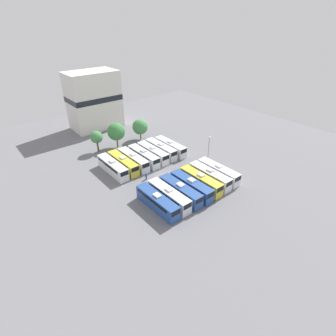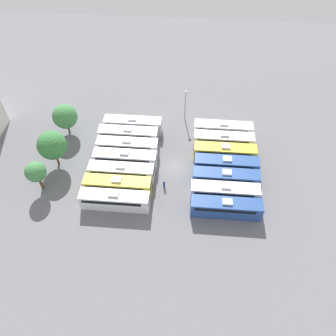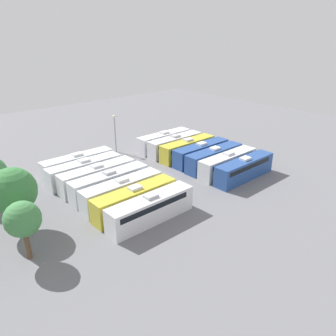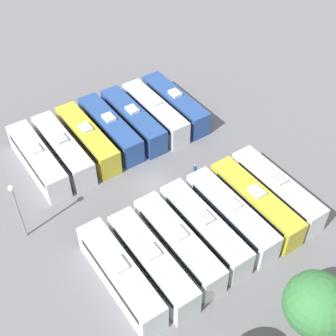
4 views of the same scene
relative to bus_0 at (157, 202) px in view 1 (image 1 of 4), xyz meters
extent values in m
plane|color=slate|center=(9.44, 9.15, -1.74)|extent=(123.10, 123.10, 0.00)
cube|color=#284C93|center=(0.00, -0.04, -0.15)|extent=(2.52, 11.67, 3.18)
cube|color=black|center=(0.00, 0.26, 0.74)|extent=(2.56, 9.92, 0.70)
cube|color=black|center=(0.00, -5.86, 0.73)|extent=(2.22, 0.08, 1.11)
cube|color=white|center=(0.00, -0.04, 1.61)|extent=(1.20, 1.60, 0.35)
cube|color=silver|center=(3.16, 0.04, -0.15)|extent=(2.52, 11.67, 3.18)
cube|color=black|center=(3.16, 0.33, 0.74)|extent=(2.56, 9.92, 0.70)
cube|color=black|center=(3.16, -5.79, 0.73)|extent=(2.22, 0.08, 1.11)
cube|color=silver|center=(3.16, 0.04, 1.61)|extent=(1.20, 1.60, 0.35)
cube|color=#284C93|center=(6.25, -0.20, -0.15)|extent=(2.52, 11.67, 3.18)
cube|color=black|center=(6.25, 0.09, 0.74)|extent=(2.56, 9.92, 0.70)
cube|color=black|center=(6.25, -6.03, 0.73)|extent=(2.22, 0.08, 1.11)
cube|color=white|center=(6.25, -0.20, 1.61)|extent=(1.20, 1.60, 0.35)
cube|color=#284C93|center=(9.39, -0.39, -0.15)|extent=(2.52, 11.67, 3.18)
cube|color=black|center=(9.39, -0.10, 0.74)|extent=(2.56, 9.92, 0.70)
cube|color=black|center=(9.39, -6.22, 0.73)|extent=(2.22, 0.08, 1.11)
cube|color=white|center=(9.39, -0.39, 1.61)|extent=(1.20, 1.60, 0.35)
cube|color=gold|center=(12.55, -0.23, -0.15)|extent=(2.52, 11.67, 3.18)
cube|color=black|center=(12.55, 0.06, 0.74)|extent=(2.56, 9.92, 0.70)
cube|color=black|center=(12.55, -6.06, 0.73)|extent=(2.22, 0.08, 1.11)
cube|color=silver|center=(12.55, -0.23, 1.61)|extent=(1.20, 1.60, 0.35)
cube|color=silver|center=(15.75, -0.11, -0.15)|extent=(2.52, 11.67, 3.18)
cube|color=black|center=(15.75, 0.18, 0.74)|extent=(2.56, 9.92, 0.70)
cube|color=black|center=(15.75, -5.94, 0.73)|extent=(2.22, 0.08, 1.11)
cube|color=#B2B2B7|center=(15.75, -0.11, 1.61)|extent=(1.20, 1.60, 0.35)
cube|color=silver|center=(18.87, -0.11, -0.15)|extent=(2.52, 11.67, 3.18)
cube|color=black|center=(18.87, 0.18, 0.74)|extent=(2.56, 9.92, 0.70)
cube|color=black|center=(18.87, -5.94, 0.73)|extent=(2.22, 0.08, 1.11)
cube|color=silver|center=(18.87, -0.11, 1.61)|extent=(1.20, 1.60, 0.35)
cube|color=silver|center=(0.03, 18.54, -0.15)|extent=(2.52, 11.67, 3.18)
cube|color=black|center=(0.03, 18.83, 0.74)|extent=(2.56, 9.92, 0.70)
cube|color=black|center=(0.03, 12.71, 0.73)|extent=(2.22, 0.08, 1.11)
cube|color=#B2B2B7|center=(0.03, 18.54, 1.61)|extent=(1.20, 1.60, 0.35)
cube|color=gold|center=(3.09, 18.61, -0.15)|extent=(2.52, 11.67, 3.18)
cube|color=black|center=(3.09, 18.90, 0.74)|extent=(2.56, 9.92, 0.70)
cube|color=black|center=(3.09, 12.78, 0.73)|extent=(2.22, 0.08, 1.11)
cube|color=silver|center=(3.09, 18.61, 1.61)|extent=(1.20, 1.60, 0.35)
cube|color=silver|center=(6.19, 18.47, -0.15)|extent=(2.52, 11.67, 3.18)
cube|color=black|center=(6.19, 18.76, 0.74)|extent=(2.56, 9.92, 0.70)
cube|color=black|center=(6.19, 12.64, 0.73)|extent=(2.22, 0.08, 1.11)
cube|color=silver|center=(6.19, 18.47, 1.61)|extent=(1.20, 1.60, 0.35)
cube|color=silver|center=(9.44, 18.33, -0.15)|extent=(2.52, 11.67, 3.18)
cube|color=black|center=(9.44, 18.62, 0.74)|extent=(2.56, 9.92, 0.70)
cube|color=black|center=(9.44, 12.50, 0.73)|extent=(2.22, 0.08, 1.11)
cube|color=#B2B2B7|center=(9.44, 18.33, 1.61)|extent=(1.20, 1.60, 0.35)
cube|color=silver|center=(12.60, 18.40, -0.15)|extent=(2.52, 11.67, 3.18)
cube|color=black|center=(12.60, 18.69, 0.74)|extent=(2.56, 9.92, 0.70)
cube|color=black|center=(12.60, 12.57, 0.73)|extent=(2.22, 0.08, 1.11)
cube|color=silver|center=(12.60, 18.40, 1.61)|extent=(1.20, 1.60, 0.35)
cube|color=silver|center=(15.78, 18.73, -0.15)|extent=(2.52, 11.67, 3.18)
cube|color=black|center=(15.78, 19.02, 0.74)|extent=(2.56, 9.92, 0.70)
cube|color=black|center=(15.78, 12.90, 0.73)|extent=(2.22, 0.08, 1.11)
cube|color=silver|center=(15.78, 18.73, 1.61)|extent=(1.20, 1.60, 0.35)
cube|color=silver|center=(18.87, 18.27, -0.15)|extent=(2.52, 11.67, 3.18)
cube|color=black|center=(18.87, 18.56, 0.74)|extent=(2.56, 9.92, 0.70)
cube|color=black|center=(18.87, 12.45, 0.73)|extent=(2.22, 0.08, 1.11)
cube|color=silver|center=(18.87, 18.27, 1.61)|extent=(1.20, 1.60, 0.35)
cylinder|color=navy|center=(4.75, 10.63, -1.00)|extent=(0.36, 0.36, 1.50)
sphere|color=tan|center=(4.75, 10.63, -0.13)|extent=(0.24, 0.24, 0.24)
cylinder|color=gray|center=(23.78, 7.85, 1.58)|extent=(0.20, 0.20, 6.66)
sphere|color=#EAE5C6|center=(23.78, 7.85, 5.09)|extent=(0.60, 0.60, 0.60)
cylinder|color=brown|center=(2.74, 32.23, -0.09)|extent=(0.51, 0.51, 3.31)
sphere|color=#428447|center=(2.74, 32.23, 2.82)|extent=(3.58, 3.58, 3.58)
cylinder|color=brown|center=(8.65, 31.13, -0.14)|extent=(0.43, 0.43, 3.20)
sphere|color=#387A3D|center=(8.65, 31.13, 3.30)|extent=(5.26, 5.26, 5.26)
cylinder|color=brown|center=(17.42, 31.50, -0.47)|extent=(0.41, 0.41, 2.55)
sphere|color=#428447|center=(17.42, 31.50, 2.52)|extent=(4.89, 4.89, 4.89)
cube|color=silver|center=(11.62, 50.51, 7.87)|extent=(16.61, 10.40, 19.24)
cube|color=black|center=(11.62, 50.51, 8.84)|extent=(16.67, 10.46, 1.80)
camera|label=1|loc=(-25.74, -34.64, 33.25)|focal=28.00mm
camera|label=2|loc=(-30.77, 7.12, 45.16)|focal=35.00mm
camera|label=3|loc=(-26.88, 39.92, 19.48)|focal=35.00mm
camera|label=4|loc=(28.64, 40.02, 35.70)|focal=50.00mm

